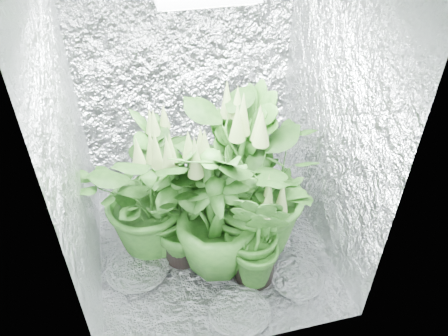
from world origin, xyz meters
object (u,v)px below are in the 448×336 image
(plant_b, at_px, (157,168))
(circulation_fan, at_px, (272,185))
(plant_f, at_px, (179,205))
(plant_g, at_px, (257,235))
(plant_e, at_px, (253,189))
(plant_d, at_px, (217,212))
(plant_a, at_px, (151,193))
(plant_c, at_px, (240,165))

(plant_b, bearing_deg, circulation_fan, -3.72)
(plant_f, xyz_separation_m, plant_g, (0.44, -0.29, -0.10))
(plant_e, bearing_deg, plant_b, 138.32)
(plant_e, bearing_deg, plant_d, -161.02)
(plant_d, bearing_deg, circulation_fan, 43.00)
(plant_b, relative_size, plant_d, 0.90)
(plant_f, bearing_deg, plant_a, 133.99)
(plant_c, bearing_deg, plant_g, -94.17)
(plant_e, relative_size, plant_g, 1.32)
(plant_a, xyz_separation_m, plant_g, (0.61, -0.46, -0.09))
(plant_b, height_order, circulation_fan, plant_b)
(plant_f, bearing_deg, plant_e, -3.72)
(plant_c, bearing_deg, plant_a, -172.71)
(plant_g, xyz_separation_m, circulation_fan, (0.37, 0.72, -0.25))
(plant_a, xyz_separation_m, plant_b, (0.08, 0.32, -0.04))
(plant_e, bearing_deg, plant_f, 176.28)
(plant_a, height_order, plant_e, plant_e)
(circulation_fan, bearing_deg, plant_f, -149.05)
(plant_d, relative_size, plant_f, 1.03)
(circulation_fan, bearing_deg, plant_g, -113.82)
(plant_c, bearing_deg, plant_b, 157.79)
(plant_e, relative_size, plant_f, 1.10)
(plant_c, xyz_separation_m, plant_g, (-0.04, -0.54, -0.15))
(plant_b, bearing_deg, plant_d, -63.08)
(plant_e, xyz_separation_m, circulation_fan, (0.32, 0.46, -0.40))
(plant_d, height_order, plant_g, plant_d)
(plant_a, height_order, plant_c, plant_c)
(circulation_fan, bearing_deg, plant_b, 179.63)
(plant_a, height_order, plant_d, plant_d)
(plant_a, relative_size, plant_d, 1.01)
(plant_c, bearing_deg, plant_d, -124.84)
(plant_g, distance_m, circulation_fan, 0.84)
(plant_c, height_order, plant_d, plant_c)
(plant_c, xyz_separation_m, plant_e, (0.01, -0.28, 0.00))
(plant_d, distance_m, plant_e, 0.29)
(plant_a, relative_size, plant_e, 0.94)
(plant_e, distance_m, plant_f, 0.50)
(circulation_fan, bearing_deg, plant_a, -161.87)
(plant_a, bearing_deg, plant_f, -46.01)
(plant_b, bearing_deg, plant_c, -22.21)
(plant_f, distance_m, plant_g, 0.54)
(plant_f, distance_m, circulation_fan, 0.98)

